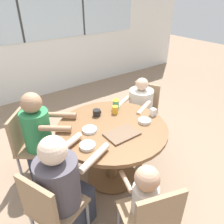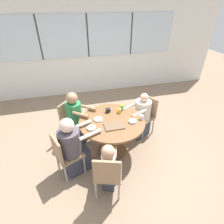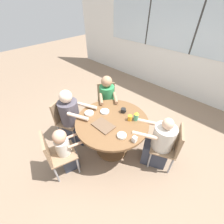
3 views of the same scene
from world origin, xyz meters
name	(u,v)px [view 2 (image 2 of 3)]	position (x,y,z in m)	size (l,w,h in m)	color
ground_plane	(112,150)	(0.00, 0.00, 0.00)	(16.00, 16.00, 0.00)	#8C725B
wall_back_with_windows	(88,47)	(0.00, 2.83, 1.42)	(8.40, 0.08, 2.80)	silver
dining_table	(112,128)	(0.00, 0.00, 0.56)	(1.21, 1.21, 0.74)	brown
chair_for_woman_green_shirt	(146,113)	(0.88, 0.41, 0.51)	(0.53, 0.53, 0.85)	#937556
chair_for_man_blue_shirt	(70,118)	(-0.76, 0.61, 0.51)	(0.56, 0.56, 0.85)	#937556
chair_for_man_teal_shirt	(63,153)	(-0.90, -0.37, 0.51)	(0.52, 0.52, 0.85)	#937556
chair_for_toddler	(108,173)	(-0.30, -0.93, 0.51)	(0.50, 0.50, 0.85)	#937556
person_woman_green_shirt	(141,118)	(0.73, 0.34, 0.44)	(0.69, 0.56, 1.01)	#333847
person_man_blue_shirt	(76,120)	(-0.63, 0.51, 0.51)	(0.62, 0.59, 1.12)	#333847
person_man_teal_shirt	(73,149)	(-0.74, -0.31, 0.49)	(0.72, 0.56, 1.11)	#333847
person_toddler	(109,168)	(-0.25, -0.78, 0.43)	(0.32, 0.43, 0.90)	#333847
food_tray_dark	(114,126)	(-0.01, -0.19, 0.75)	(0.33, 0.23, 0.02)	brown
coffee_mug	(108,110)	(-0.01, 0.29, 0.78)	(0.09, 0.09, 0.08)	black
sippy_cup	(122,107)	(0.27, 0.29, 0.82)	(0.08, 0.08, 0.16)	#4CA57F
juice_glass	(119,111)	(0.20, 0.21, 0.78)	(0.07, 0.07, 0.09)	gold
milk_carton_small	(141,117)	(0.53, -0.09, 0.78)	(0.06, 0.06, 0.09)	silver
bowl_white_shallow	(133,121)	(0.34, -0.15, 0.76)	(0.14, 0.14, 0.04)	silver
bowl_cereal	(91,128)	(-0.40, -0.15, 0.75)	(0.15, 0.15, 0.04)	white
bowl_fruit	(98,119)	(-0.24, 0.07, 0.75)	(0.15, 0.15, 0.03)	silver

